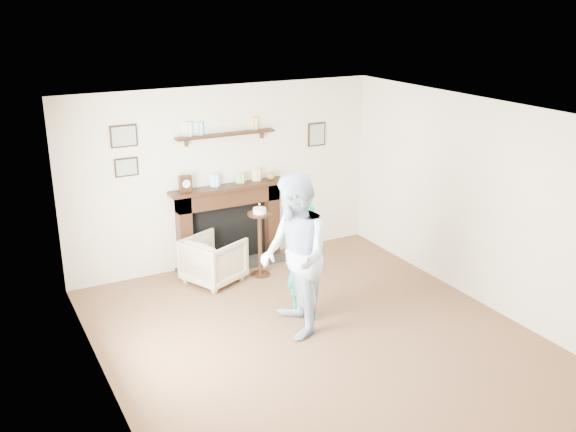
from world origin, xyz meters
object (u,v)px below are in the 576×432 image
(armchair, at_px, (215,281))
(pedestal_table, at_px, (260,232))
(man, at_px, (294,331))
(woman, at_px, (303,315))

(armchair, relative_size, pedestal_table, 0.67)
(armchair, bearing_deg, man, 165.49)
(armchair, xyz_separation_m, pedestal_table, (0.63, -0.10, 0.63))
(woman, bearing_deg, man, 124.51)
(woman, distance_m, pedestal_table, 1.44)
(woman, bearing_deg, pedestal_table, -14.30)
(armchair, height_order, man, man)
(man, distance_m, woman, 0.39)
(armchair, bearing_deg, pedestal_table, -123.66)
(man, height_order, woman, man)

